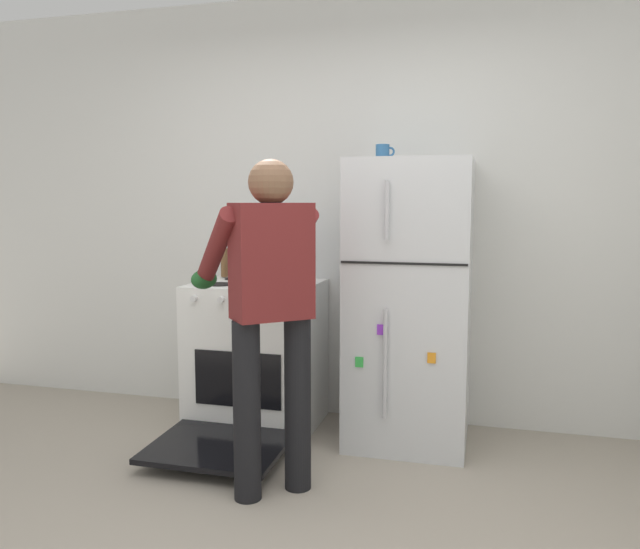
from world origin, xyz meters
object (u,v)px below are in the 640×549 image
Objects in this scene: refrigerator at (410,303)px; stove_range at (256,356)px; pepper_mill at (224,263)px; coffee_mug at (383,153)px; red_pot at (278,274)px; person_cook at (269,296)px.

refrigerator is 1.02m from stove_range.
coffee_mug is at bearing -7.95° from pepper_mill.
coffee_mug reaches higher than red_pot.
refrigerator reaches higher than person_cook.
person_cook is at bearing -56.77° from pepper_mill.
pepper_mill is at bearing 172.05° from coffee_mug.
pepper_mill is at bearing 123.23° from person_cook.
refrigerator is 8.73× the size of pepper_mill.
stove_range is 10.89× the size of coffee_mug.
refrigerator reaches higher than pepper_mill.
person_cook is 14.28× the size of coffee_mug.
person_cook is at bearing -124.11° from refrigerator.
stove_range is 3.33× the size of red_pot.
person_cook is at bearing -65.11° from stove_range.
coffee_mug is at bearing 5.01° from stove_range.
refrigerator is 0.81m from red_pot.
person_cook is 4.36× the size of red_pot.
refrigerator is at bearing 3.59° from red_pot.
coffee_mug reaches higher than pepper_mill.
red_pot is at bearing -11.34° from stove_range.
red_pot is at bearing -28.52° from pepper_mill.
coffee_mug is (0.61, 0.10, 0.72)m from red_pot.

